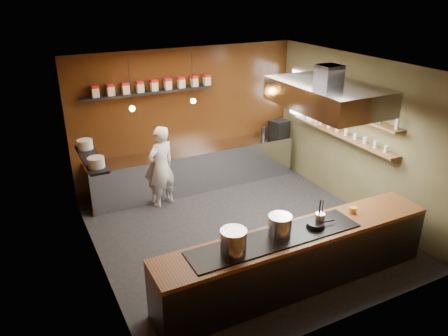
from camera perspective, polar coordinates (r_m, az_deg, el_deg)
floor at (r=8.03m, az=2.55°, el=-8.59°), size 5.00×5.00×0.00m
back_wall at (r=9.47m, az=-4.75°, el=6.44°), size 5.00×0.00×5.00m
left_wall at (r=6.57m, az=-16.60°, el=-2.37°), size 0.00×5.00×5.00m
right_wall at (r=8.78m, az=17.14°, el=4.09°), size 0.00×5.00×5.00m
ceiling at (r=6.92m, az=3.00°, el=12.98°), size 5.00×5.00×0.00m
window_pane at (r=9.87m, az=10.45°, el=9.25°), size 0.00×1.00×1.00m
prep_counter at (r=9.55m, az=-3.79°, el=-0.11°), size 4.60×0.65×0.90m
pass_counter at (r=6.66m, az=9.48°, el=-11.60°), size 4.40×0.72×0.94m
tin_shelf at (r=8.87m, az=-10.00°, el=9.69°), size 2.60×0.26×0.04m
plate_shelf at (r=7.49m, az=-16.99°, el=1.20°), size 0.30×1.40×0.04m
bottle_shelf_upper at (r=8.76m, az=15.36°, el=7.14°), size 0.26×2.80×0.04m
bottle_shelf_lower at (r=8.90m, az=15.04°, el=4.24°), size 0.26×2.80×0.04m
extractor_hood at (r=7.44m, az=13.33°, el=9.22°), size 1.20×2.00×0.72m
pendant_left at (r=8.13m, az=-11.93°, el=7.95°), size 0.10×0.10×0.95m
pendant_right at (r=8.51m, az=-4.06°, el=9.07°), size 0.10×0.10×0.95m
storage_tins at (r=8.88m, az=-9.13°, el=10.64°), size 2.43×0.13×0.22m
plate_stacks at (r=7.45m, az=-17.08°, el=1.91°), size 0.26×1.16×0.16m
bottles at (r=8.73m, az=15.46°, el=8.03°), size 0.06×2.66×0.24m
wine_glasses at (r=8.87m, az=15.10°, el=4.76°), size 0.07×2.37×0.13m
stockpot_large at (r=5.76m, az=1.25°, el=-9.61°), size 0.46×0.46×0.34m
stockpot_small at (r=6.18m, az=7.30°, el=-7.49°), size 0.40×0.40×0.31m
utensil_crock at (r=6.58m, az=12.41°, el=-6.51°), size 0.18×0.18×0.18m
frying_pan at (r=6.53m, az=11.91°, el=-7.26°), size 0.44×0.27×0.07m
butter_jar at (r=7.07m, az=16.49°, el=-5.31°), size 0.11×0.11×0.10m
espresso_machine at (r=10.21m, az=7.18°, el=5.18°), size 0.46×0.44×0.38m
chef at (r=8.74m, az=-8.18°, el=0.18°), size 0.71×0.59×1.68m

